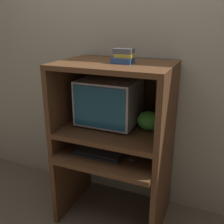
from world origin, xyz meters
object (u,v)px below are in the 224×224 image
keyboard (98,154)px  book_stack (123,56)px  crt_monitor (109,101)px  mouse (131,160)px  snack_bag (149,121)px

keyboard → book_stack: bearing=44.3°
crt_monitor → mouse: size_ratio=7.39×
mouse → book_stack: 0.74m
crt_monitor → mouse: crt_monitor is taller
crt_monitor → book_stack: book_stack is taller
snack_bag → book_stack: size_ratio=1.26×
keyboard → snack_bag: 0.47m
crt_monitor → keyboard: size_ratio=1.14×
crt_monitor → keyboard: crt_monitor is taller
crt_monitor → book_stack: bearing=-31.7°
crt_monitor → keyboard: (0.00, -0.23, -0.36)m
crt_monitor → mouse: (0.27, -0.22, -0.35)m
snack_bag → book_stack: book_stack is taller
crt_monitor → mouse: bearing=-39.3°
crt_monitor → book_stack: size_ratio=3.09×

